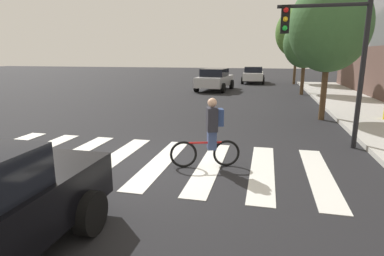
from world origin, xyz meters
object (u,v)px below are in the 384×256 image
(traffic_light_near, at_px, (333,48))
(street_tree_mid, at_px, (305,43))
(sedan_far, at_px, (253,75))
(sedan_mid, at_px, (215,79))
(street_tree_far, at_px, (297,32))
(cyclist, at_px, (210,133))
(street_tree_near, at_px, (330,26))
(manhole_cover, at_px, (63,208))

(traffic_light_near, relative_size, street_tree_mid, 0.83)
(street_tree_mid, bearing_deg, sedan_far, 112.81)
(sedan_mid, relative_size, street_tree_mid, 0.97)
(traffic_light_near, distance_m, street_tree_far, 21.49)
(sedan_far, relative_size, cyclist, 2.71)
(sedan_mid, distance_m, street_tree_mid, 6.89)
(cyclist, distance_m, street_tree_far, 24.53)
(street_tree_near, bearing_deg, street_tree_mid, 89.68)
(sedan_far, xyz_separation_m, street_tree_far, (3.78, -0.51, 3.85))
(cyclist, relative_size, street_tree_near, 0.30)
(traffic_light_near, distance_m, street_tree_mid, 13.19)
(street_tree_mid, distance_m, street_tree_far, 8.33)
(manhole_cover, distance_m, cyclist, 3.61)
(street_tree_near, bearing_deg, sedan_far, 101.59)
(manhole_cover, relative_size, street_tree_far, 0.09)
(sedan_far, bearing_deg, street_tree_mid, -67.19)
(cyclist, distance_m, traffic_light_near, 4.42)
(sedan_mid, distance_m, street_tree_far, 10.17)
(manhole_cover, distance_m, sedan_mid, 19.76)
(street_tree_far, bearing_deg, sedan_far, 172.33)
(street_tree_mid, bearing_deg, street_tree_near, -90.32)
(manhole_cover, height_order, street_tree_far, street_tree_far)
(sedan_far, height_order, street_tree_near, street_tree_near)
(traffic_light_near, relative_size, street_tree_near, 0.75)
(sedan_far, bearing_deg, manhole_cover, -94.47)
(sedan_mid, relative_size, sedan_far, 1.08)
(manhole_cover, height_order, sedan_far, sedan_far)
(street_tree_mid, bearing_deg, traffic_light_near, -92.70)
(cyclist, distance_m, street_tree_mid, 16.32)
(street_tree_near, relative_size, street_tree_mid, 1.10)
(sedan_mid, xyz_separation_m, street_tree_far, (6.36, 6.95, 3.81))
(sedan_mid, relative_size, street_tree_near, 0.88)
(sedan_far, bearing_deg, cyclist, -89.86)
(cyclist, height_order, street_tree_far, street_tree_far)
(sedan_mid, xyz_separation_m, traffic_light_near, (5.64, -14.45, 2.01))
(manhole_cover, distance_m, street_tree_mid, 19.64)
(street_tree_mid, relative_size, street_tree_far, 0.74)
(manhole_cover, xyz_separation_m, street_tree_far, (5.90, 26.68, 4.66))
(street_tree_far, bearing_deg, sedan_mid, -132.47)
(manhole_cover, relative_size, sedan_mid, 0.13)
(sedan_mid, bearing_deg, traffic_light_near, -68.67)
(street_tree_near, distance_m, street_tree_far, 17.21)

